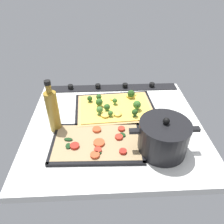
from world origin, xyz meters
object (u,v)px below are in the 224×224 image
(broccoli_pizza, at_px, (115,107))
(cooking_pot, at_px, (163,137))
(baking_tray_front, at_px, (115,109))
(oil_bottle, at_px, (53,111))
(veggie_pizza_back, at_px, (97,142))
(baking_tray_back, at_px, (97,143))

(broccoli_pizza, distance_m, cooking_pot, 0.31)
(baking_tray_front, relative_size, oil_bottle, 1.70)
(broccoli_pizza, distance_m, oil_bottle, 0.30)
(veggie_pizza_back, relative_size, cooking_pot, 1.32)
(baking_tray_front, height_order, veggie_pizza_back, veggie_pizza_back)
(veggie_pizza_back, relative_size, oil_bottle, 1.45)
(broccoli_pizza, bearing_deg, oil_bottle, 25.86)
(cooking_pot, relative_size, oil_bottle, 1.10)
(baking_tray_front, distance_m, broccoli_pizza, 0.01)
(broccoli_pizza, bearing_deg, baking_tray_back, 69.12)
(veggie_pizza_back, height_order, oil_bottle, oil_bottle)
(baking_tray_front, bearing_deg, veggie_pizza_back, 69.89)
(baking_tray_front, distance_m, cooking_pot, 0.31)
(baking_tray_front, xyz_separation_m, oil_bottle, (0.26, 0.12, 0.09))
(veggie_pizza_back, height_order, cooking_pot, cooking_pot)
(baking_tray_back, xyz_separation_m, oil_bottle, (0.17, -0.10, 0.09))
(oil_bottle, bearing_deg, baking_tray_back, 150.41)
(baking_tray_front, bearing_deg, cooking_pot, 120.75)
(baking_tray_front, height_order, cooking_pot, cooking_pot)
(baking_tray_front, relative_size, broccoli_pizza, 1.07)
(baking_tray_front, distance_m, baking_tray_back, 0.24)
(baking_tray_back, bearing_deg, baking_tray_front, -110.59)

